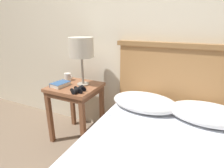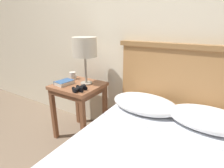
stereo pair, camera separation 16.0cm
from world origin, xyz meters
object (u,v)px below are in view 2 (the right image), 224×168
(table_lamp, at_px, (85,48))
(book_on_nightstand, at_px, (64,82))
(nightstand, at_px, (79,93))
(binoculars_pair, at_px, (80,88))
(coffee_mug, at_px, (73,76))

(table_lamp, distance_m, book_on_nightstand, 0.44)
(nightstand, xyz_separation_m, book_on_nightstand, (-0.13, -0.08, 0.12))
(binoculars_pair, height_order, coffee_mug, coffee_mug)
(book_on_nightstand, height_order, binoculars_pair, binoculars_pair)
(binoculars_pair, bearing_deg, nightstand, 135.67)
(nightstand, distance_m, coffee_mug, 0.25)
(table_lamp, bearing_deg, binoculars_pair, -69.26)
(table_lamp, height_order, coffee_mug, table_lamp)
(nightstand, bearing_deg, binoculars_pair, -44.33)
(coffee_mug, bearing_deg, book_on_nightstand, -75.47)
(table_lamp, bearing_deg, nightstand, -136.48)
(book_on_nightstand, relative_size, coffee_mug, 1.92)
(book_on_nightstand, xyz_separation_m, coffee_mug, (-0.05, 0.19, 0.02))
(table_lamp, relative_size, binoculars_pair, 3.10)
(nightstand, bearing_deg, coffee_mug, 148.00)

